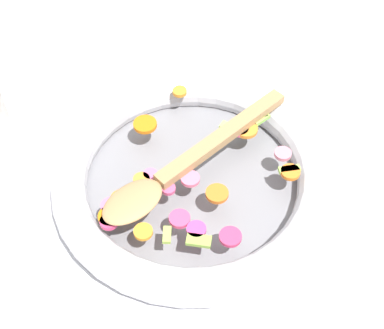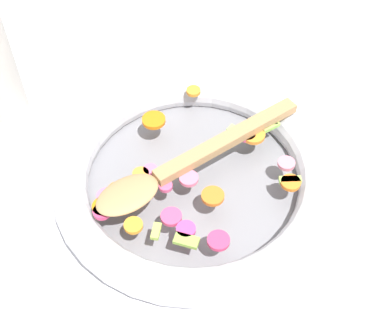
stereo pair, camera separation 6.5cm
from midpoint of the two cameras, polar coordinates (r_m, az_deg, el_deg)
ground_plane at (r=0.79m, az=-2.35°, el=-2.42°), size 4.00×4.00×0.00m
skillet at (r=0.77m, az=-2.41°, el=-1.44°), size 0.40×0.40×0.05m
chopped_vegetables at (r=0.73m, az=-2.45°, el=-1.36°), size 0.29×0.31×0.01m
wooden_spoon at (r=0.73m, az=-3.67°, el=-0.32°), size 0.29×0.23×0.01m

